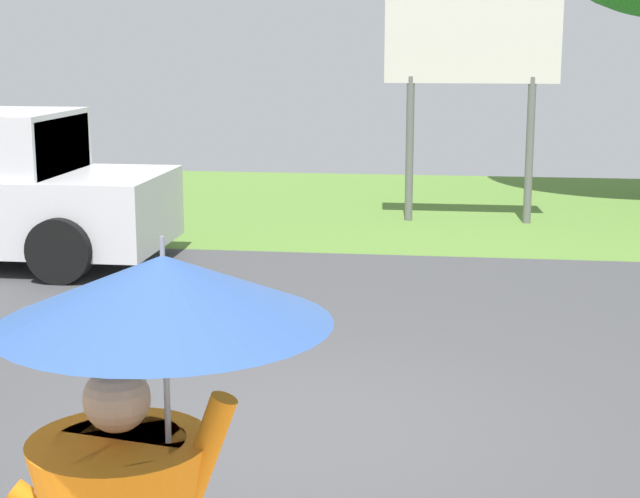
# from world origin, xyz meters

# --- Properties ---
(ground_plane) EXTENTS (40.00, 22.00, 0.20)m
(ground_plane) POSITION_xyz_m (0.00, 2.95, -0.05)
(ground_plane) COLOR #424244
(roadside_billboard) EXTENTS (2.60, 0.12, 3.50)m
(roadside_billboard) POSITION_xyz_m (1.24, 8.62, 2.55)
(roadside_billboard) COLOR slate
(roadside_billboard) RESTS_ON ground_plane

